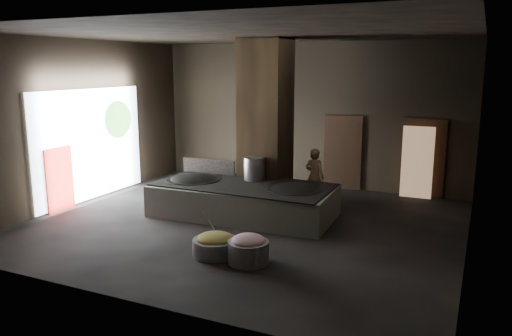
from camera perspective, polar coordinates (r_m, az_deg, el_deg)
The scene contains 28 objects.
floor at distance 12.30m, azimuth -1.22°, elevation -6.53°, with size 10.00×9.00×0.10m, color black.
ceiling at distance 11.71m, azimuth -1.33°, elevation 15.38°, with size 10.00×9.00×0.10m, color black.
back_wall at distance 15.98m, azimuth 5.94°, elevation 6.07°, with size 10.00×0.10×4.50m, color black.
front_wall at distance 8.01m, azimuth -15.70°, elevation 0.15°, with size 10.00×0.10×4.50m, color black.
left_wall at distance 14.71m, azimuth -19.32°, elevation 5.00°, with size 0.10×9.00×4.50m, color black.
right_wall at distance 10.61m, azimuth 24.07°, elevation 2.31°, with size 0.10×9.00×4.50m, color black.
pillar at distance 13.63m, azimuth 1.11°, elevation 5.17°, with size 1.20×1.20×4.50m, color black.
hearth_platform at distance 12.80m, azimuth -1.42°, elevation -3.72°, with size 4.56×2.18×0.79m, color #B5C5B1.
platform_cap at distance 12.69m, azimuth -1.43°, elevation -1.89°, with size 4.46×2.14×0.03m, color black.
wok_left at distance 13.35m, azimuth -7.12°, elevation -1.59°, with size 1.44×1.44×0.40m, color black.
wok_left_rim at distance 13.34m, azimuth -7.13°, elevation -1.29°, with size 1.47×1.47×0.05m, color black.
wok_right at distance 12.24m, azimuth 4.37°, elevation -2.76°, with size 1.34×1.34×0.38m, color black.
wok_right_rim at distance 12.22m, azimuth 4.37°, elevation -2.44°, with size 1.37×1.37×0.05m, color black.
stock_pot at distance 13.09m, azimuth -0.18°, elevation -0.06°, with size 0.55×0.55×0.59m, color #95969C.
splash_guard at distance 13.96m, azimuth -5.42°, elevation 0.21°, with size 1.59×0.06×0.40m, color black.
cook at distance 13.86m, azimuth 6.71°, elevation -0.96°, with size 0.57×0.37×1.56m, color brown.
veg_basin at distance 10.29m, azimuth -4.68°, elevation -8.98°, with size 0.91×0.91×0.34m, color slate.
veg_fill at distance 10.23m, azimuth -4.70°, elevation -8.03°, with size 0.75×0.75×0.23m, color olive.
ladle at distance 10.35m, azimuth -5.04°, elevation -6.61°, with size 0.03×0.03×0.72m, color #95969C.
meat_basin at distance 9.85m, azimuth -0.87°, elevation -9.58°, with size 0.80×0.80×0.44m, color slate.
meat_fill at distance 9.77m, azimuth -0.87°, elevation -8.32°, with size 0.66×0.66×0.25m, color #B56C7A.
doorway_near at distance 15.69m, azimuth 9.88°, elevation 1.61°, with size 1.18×0.08×2.38m, color black.
doorway_near_glow at distance 15.82m, azimuth 10.90°, elevation 1.47°, with size 0.79×0.04×1.86m, color #8C6647.
doorway_far at distance 15.27m, azimuth 18.61°, elevation 0.90°, with size 1.18×0.08×2.38m, color black.
doorway_far_glow at distance 15.06m, azimuth 17.94°, elevation 0.61°, with size 0.88×0.04×2.08m, color #8C6647.
left_opening at distance 14.86m, azimuth -18.34°, elevation 2.59°, with size 0.04×4.20×3.10m, color white.
pavilion_sliver at distance 14.04m, azimuth -21.53°, elevation -1.25°, with size 0.05×0.90×1.70m, color maroon.
tree_silhouette at distance 15.54m, azimuth -15.45°, elevation 5.37°, with size 0.28×1.10×1.10m, color #194714.
Camera 1 is at (5.13, -10.50, 3.79)m, focal length 35.00 mm.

